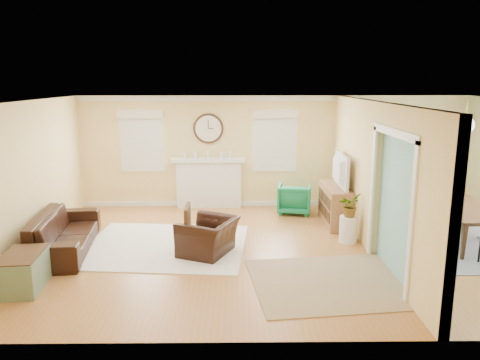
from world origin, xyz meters
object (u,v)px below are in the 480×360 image
Objects in this scene: sofa at (64,232)px; credenza at (335,205)px; dining_table at (464,224)px; green_chair at (294,199)px; eames_chair at (208,237)px.

credenza is (5.09, 1.53, 0.07)m from sofa.
credenza reaches higher than dining_table.
credenza reaches higher than green_chair.
dining_table is at bearing 156.34° from green_chair.
green_chair reaches higher than eames_chair.
credenza is 2.45m from dining_table.
dining_table is (7.24, 0.36, 0.00)m from sofa.
green_chair is 3.51m from dining_table.
sofa is 2.54m from eames_chair.
dining_table reaches higher than eames_chair.
eames_chair is at bearing 94.17° from dining_table.
dining_table is (4.70, 0.55, 0.03)m from eames_chair.
dining_table is at bearing 120.76° from eames_chair.
credenza is at bearing 143.56° from green_chair.
sofa is 3.11× the size of green_chair.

